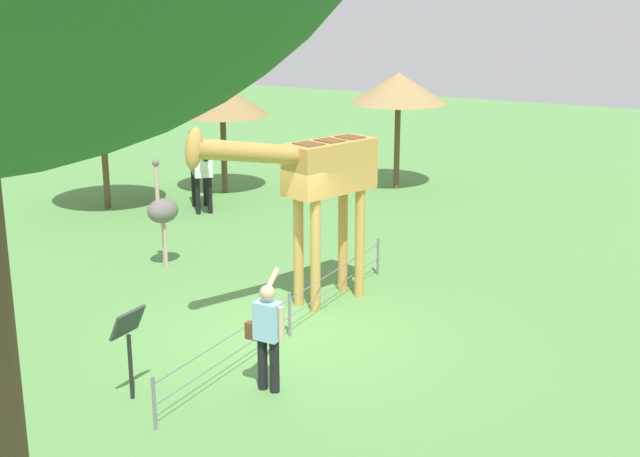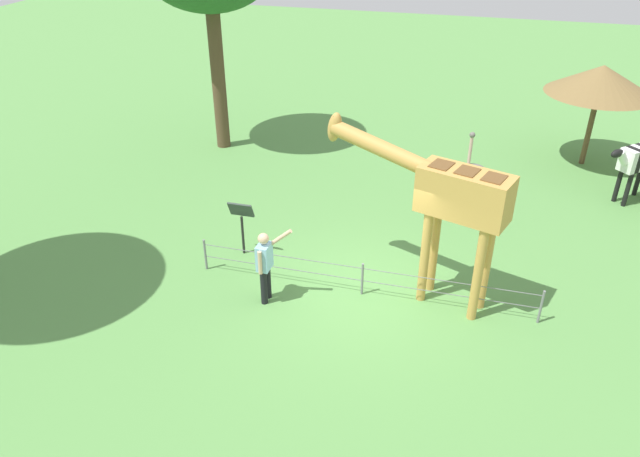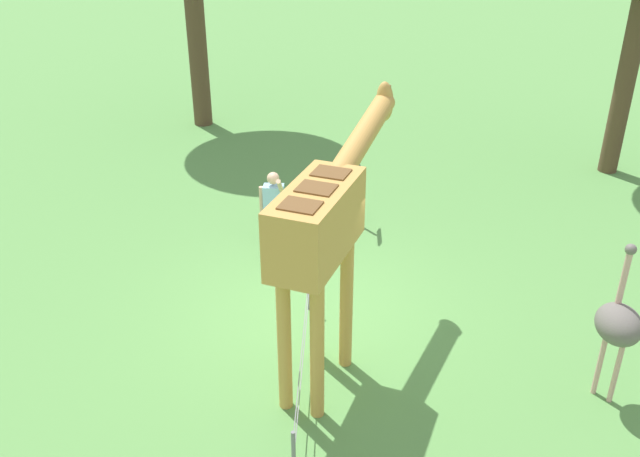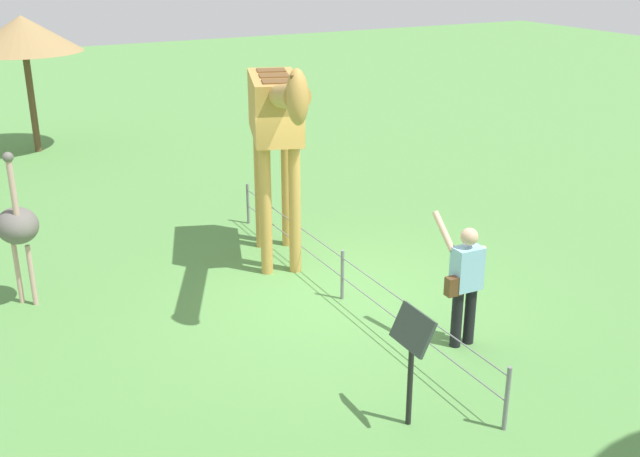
# 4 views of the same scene
# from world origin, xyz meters

# --- Properties ---
(ground_plane) EXTENTS (60.00, 60.00, 0.00)m
(ground_plane) POSITION_xyz_m (0.00, 0.00, 0.00)
(ground_plane) COLOR #568E47
(giraffe) EXTENTS (3.84, 1.72, 3.51)m
(giraffe) POSITION_xyz_m (-1.48, -0.24, 2.33)
(giraffe) COLOR #C69347
(giraffe) RESTS_ON ground_plane
(visitor) EXTENTS (0.67, 0.58, 1.67)m
(visitor) POSITION_xyz_m (1.83, 0.77, 0.90)
(visitor) COLOR black
(visitor) RESTS_ON ground_plane
(ostrich) EXTENTS (0.70, 0.56, 2.25)m
(ostrich) POSITION_xyz_m (-1.92, -3.95, 1.18)
(ostrich) COLOR #CC9E93
(ostrich) RESTS_ON ground_plane
(info_sign) EXTENTS (0.56, 0.21, 1.32)m
(info_sign) POSITION_xyz_m (2.95, -0.77, 0.95)
(info_sign) COLOR black
(info_sign) RESTS_ON ground_plane
(wire_fence) EXTENTS (7.05, 0.05, 0.75)m
(wire_fence) POSITION_xyz_m (0.00, 0.06, 0.40)
(wire_fence) COLOR slate
(wire_fence) RESTS_ON ground_plane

